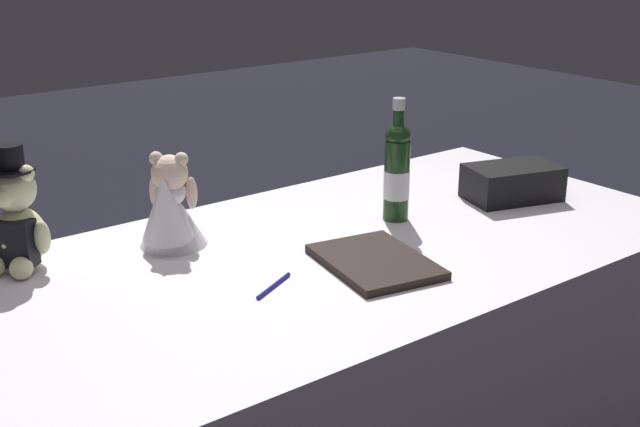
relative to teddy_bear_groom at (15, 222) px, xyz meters
The scene contains 7 objects.
reception_table 0.86m from the teddy_bear_groom, 28.95° to the right, with size 2.02×0.96×0.73m, color white.
teddy_bear_groom is the anchor object (origin of this frame).
teddy_bear_bride 0.36m from the teddy_bear_groom, 15.05° to the right, with size 0.22×0.22×0.24m.
champagne_bottle 0.97m from the teddy_bear_groom, 16.74° to the right, with size 0.07×0.07×0.33m.
signing_pen 0.62m from the teddy_bear_groom, 47.08° to the right, with size 0.14×0.07×0.01m.
gift_case_black 1.37m from the teddy_bear_groom, 15.18° to the right, with size 0.30×0.23×0.10m.
guestbook 0.84m from the teddy_bear_groom, 36.27° to the right, with size 0.22×0.30×0.02m, color black.
Camera 1 is at (-1.16, -1.52, 1.51)m, focal length 46.99 mm.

